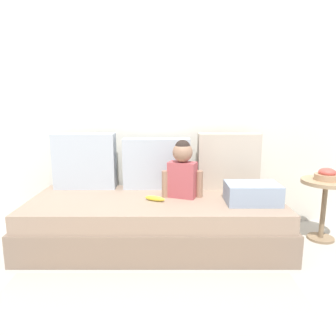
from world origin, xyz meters
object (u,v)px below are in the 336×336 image
object	(u,v)px
toddler	(182,169)
fruit_bowl	(326,175)
throw_pillow_right	(227,161)
folded_blanket	(251,193)
throw_pillow_left	(84,161)
throw_pillow_center	(156,164)
banana	(155,199)
couch	(155,222)
side_table	(324,194)

from	to	relation	value
toddler	fruit_bowl	size ratio (longest dim) A/B	2.44
throw_pillow_right	folded_blanket	size ratio (longest dim) A/B	1.34
throw_pillow_left	throw_pillow_center	distance (m)	0.64
throw_pillow_center	banana	world-z (taller)	throw_pillow_center
throw_pillow_left	toddler	size ratio (longest dim) A/B	1.16
toddler	banana	distance (m)	0.32
throw_pillow_center	banana	size ratio (longest dim) A/B	3.44
throw_pillow_center	throw_pillow_right	xyz separation A→B (m)	(0.64, 0.00, 0.02)
couch	side_table	distance (m)	1.41
banana	side_table	xyz separation A→B (m)	(1.39, 0.14, -0.01)
throw_pillow_center	banana	xyz separation A→B (m)	(0.00, -0.39, -0.20)
banana	fruit_bowl	bearing A→B (deg)	5.83
toddler	folded_blanket	bearing A→B (deg)	-16.44
banana	throw_pillow_left	bearing A→B (deg)	148.41
throw_pillow_right	banana	world-z (taller)	throw_pillow_right
throw_pillow_left	toddler	world-z (taller)	throw_pillow_left
banana	fruit_bowl	xyz separation A→B (m)	(1.39, 0.14, 0.15)
throw_pillow_right	throw_pillow_center	bearing A→B (deg)	180.00
toddler	folded_blanket	size ratio (longest dim) A/B	1.17
toddler	banana	world-z (taller)	toddler
couch	toddler	xyz separation A→B (m)	(0.22, 0.05, 0.43)
toddler	folded_blanket	distance (m)	0.57
fruit_bowl	banana	bearing A→B (deg)	-174.17
throw_pillow_left	side_table	xyz separation A→B (m)	(2.03, -0.25, -0.23)
folded_blanket	side_table	distance (m)	0.68
couch	throw_pillow_left	size ratio (longest dim) A/B	3.79
side_table	folded_blanket	bearing A→B (deg)	-164.01
folded_blanket	side_table	xyz separation A→B (m)	(0.65, 0.19, -0.06)
couch	side_table	bearing A→B (deg)	3.24
throw_pillow_center	throw_pillow_right	bearing A→B (deg)	0.00
throw_pillow_right	toddler	world-z (taller)	throw_pillow_right
throw_pillow_left	throw_pillow_right	xyz separation A→B (m)	(1.27, 0.00, 0.00)
throw_pillow_left	toddler	bearing A→B (deg)	-18.30
couch	toddler	bearing A→B (deg)	12.47
throw_pillow_right	side_table	world-z (taller)	throw_pillow_right
couch	side_table	size ratio (longest dim) A/B	3.97
couch	throw_pillow_left	distance (m)	0.84
couch	throw_pillow_right	bearing A→B (deg)	27.46
throw_pillow_center	toddler	world-z (taller)	toddler
throw_pillow_right	side_table	size ratio (longest dim) A/B	1.04
throw_pillow_center	banana	distance (m)	0.44
toddler	side_table	world-z (taller)	toddler
throw_pillow_right	banana	bearing A→B (deg)	-148.06
throw_pillow_left	fruit_bowl	world-z (taller)	throw_pillow_left
throw_pillow_left	banana	xyz separation A→B (m)	(0.64, -0.39, -0.22)
throw_pillow_left	throw_pillow_center	size ratio (longest dim) A/B	0.92
banana	side_table	bearing A→B (deg)	5.83
throw_pillow_center	throw_pillow_right	size ratio (longest dim) A/B	1.09
throw_pillow_left	folded_blanket	distance (m)	1.46
throw_pillow_right	folded_blanket	world-z (taller)	throw_pillow_right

